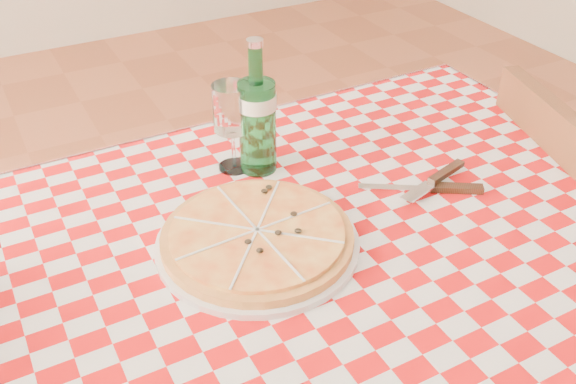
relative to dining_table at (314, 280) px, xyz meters
name	(u,v)px	position (x,y,z in m)	size (l,w,h in m)	color
dining_table	(314,280)	(0.00, 0.00, 0.00)	(1.20, 0.80, 0.75)	brown
tablecloth	(315,238)	(0.00, 0.00, 0.09)	(1.30, 0.90, 0.01)	#B10A0C
chair_near	(557,241)	(0.66, 0.01, -0.17)	(0.48, 0.48, 0.85)	brown
pizza_plate	(257,236)	(-0.10, 0.02, 0.12)	(0.33, 0.33, 0.04)	gold
water_bottle	(257,108)	(0.01, 0.23, 0.23)	(0.07, 0.07, 0.26)	#1A682E
wine_glass	(232,128)	(-0.03, 0.26, 0.19)	(0.07, 0.07, 0.18)	white
cutlery	(431,184)	(0.25, 0.02, 0.11)	(0.24, 0.20, 0.03)	silver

